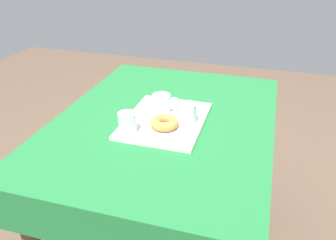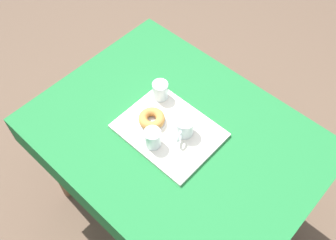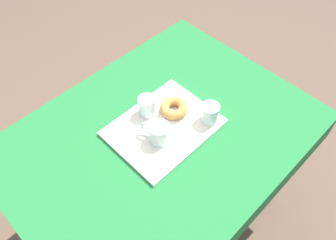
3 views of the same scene
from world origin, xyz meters
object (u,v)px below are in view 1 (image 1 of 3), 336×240
object	(u,v)px
serving_tray	(165,120)
sugar_donut_left	(164,123)
tea_mug_left	(162,104)
water_glass_near	(127,124)
donut_plate_left	(165,128)
dining_table	(165,140)
water_glass_far	(188,114)

from	to	relation	value
serving_tray	sugar_donut_left	size ratio (longest dim) A/B	3.65
tea_mug_left	sugar_donut_left	size ratio (longest dim) A/B	1.03
water_glass_near	sugar_donut_left	bearing A→B (deg)	118.95
water_glass_near	donut_plate_left	size ratio (longest dim) A/B	0.71
water_glass_near	donut_plate_left	bearing A→B (deg)	118.95
dining_table	water_glass_near	xyz separation A→B (m)	(0.18, -0.10, 0.16)
donut_plate_left	sugar_donut_left	world-z (taller)	sugar_donut_left
water_glass_far	dining_table	bearing A→B (deg)	-105.80
dining_table	serving_tray	distance (m)	0.12
serving_tray	tea_mug_left	bearing A→B (deg)	-150.43
dining_table	donut_plate_left	bearing A→B (deg)	16.67
serving_tray	sugar_donut_left	bearing A→B (deg)	15.32
serving_tray	water_glass_near	size ratio (longest dim) A/B	4.89
dining_table	tea_mug_left	bearing A→B (deg)	-142.35
tea_mug_left	water_glass_near	distance (m)	0.22
serving_tray	donut_plate_left	world-z (taller)	donut_plate_left
donut_plate_left	water_glass_far	bearing A→B (deg)	136.62
water_glass_near	sugar_donut_left	world-z (taller)	water_glass_near
serving_tray	water_glass_near	bearing A→B (deg)	-35.19
dining_table	donut_plate_left	xyz separation A→B (m)	(0.11, 0.03, 0.13)
serving_tray	donut_plate_left	bearing A→B (deg)	15.32
serving_tray	sugar_donut_left	xyz separation A→B (m)	(0.08, 0.02, 0.03)
tea_mug_left	sugar_donut_left	distance (m)	0.15
tea_mug_left	water_glass_near	world-z (taller)	water_glass_near
serving_tray	sugar_donut_left	distance (m)	0.09
water_glass_near	water_glass_far	size ratio (longest dim) A/B	1.00
sugar_donut_left	donut_plate_left	bearing A→B (deg)	0.00
tea_mug_left	water_glass_near	xyz separation A→B (m)	(0.21, -0.08, -0.00)
sugar_donut_left	serving_tray	bearing A→B (deg)	-164.68
dining_table	water_glass_far	bearing A→B (deg)	74.20
water_glass_far	water_glass_near	bearing A→B (deg)	-53.57
water_glass_far	serving_tray	bearing A→B (deg)	-90.88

